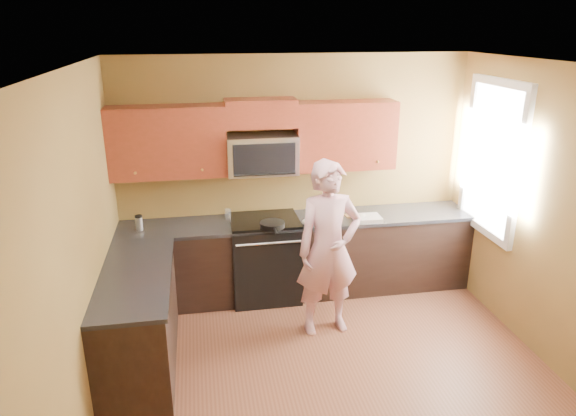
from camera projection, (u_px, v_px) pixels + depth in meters
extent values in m
plane|color=brown|center=(336.00, 383.00, 4.57)|extent=(4.00, 4.00, 0.00)
plane|color=white|center=(348.00, 68.00, 3.67)|extent=(4.00, 4.00, 0.00)
plane|color=brown|center=(294.00, 175.00, 5.97)|extent=(4.00, 0.00, 4.00)
plane|color=brown|center=(78.00, 262.00, 3.79)|extent=(0.00, 4.00, 4.00)
plane|color=brown|center=(566.00, 226.00, 4.45)|extent=(0.00, 4.00, 4.00)
cube|color=black|center=(299.00, 257.00, 6.00)|extent=(4.00, 0.60, 0.88)
cube|color=black|center=(139.00, 322.00, 4.70)|extent=(0.60, 1.60, 0.88)
cube|color=black|center=(299.00, 221.00, 5.84)|extent=(4.00, 0.62, 0.04)
cube|color=black|center=(135.00, 276.00, 4.55)|extent=(0.62, 1.60, 0.04)
cube|color=maroon|center=(261.00, 113.00, 5.50)|extent=(0.76, 0.33, 0.30)
imported|color=#D46A89|center=(329.00, 249.00, 5.10)|extent=(0.70, 0.49, 1.80)
cube|color=#B27F47|center=(350.00, 216.00, 5.91)|extent=(0.12, 0.12, 0.01)
ellipsoid|color=silver|center=(307.00, 222.00, 5.66)|extent=(0.14, 0.15, 0.06)
ellipsoid|color=silver|center=(361.00, 216.00, 5.82)|extent=(0.14, 0.15, 0.07)
cube|color=silver|center=(367.00, 218.00, 5.78)|extent=(0.30, 0.25, 0.05)
cylinder|color=silver|center=(228.00, 214.00, 5.79)|extent=(0.07, 0.07, 0.12)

